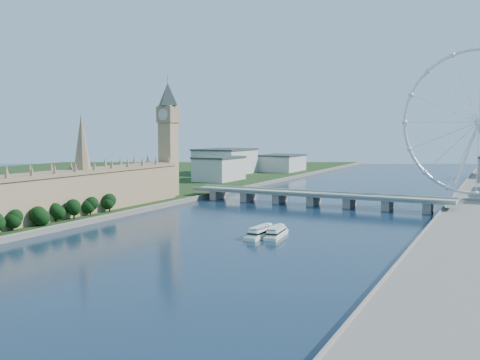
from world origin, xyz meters
The scene contains 8 objects.
ground centered at (0.00, 0.00, 0.00)m, with size 2000.00×2000.00×0.00m, color #192F46.
parliament_range centered at (-128.00, 170.00, 18.48)m, with size 24.00×200.00×70.00m.
big_ben centered at (-128.00, 278.00, 66.57)m, with size 20.02×20.02×110.00m.
westminster_bridge centered at (0.00, 300.00, 6.63)m, with size 220.00×22.00×9.50m.
london_eye centered at (119.98, 355.08, 67.52)m, with size 113.60×39.12×124.30m.
city_skyline centered at (39.22, 560.08, 16.96)m, with size 505.00×280.00×32.00m.
tour_boat_near centered at (17.07, 156.76, 0.00)m, with size 7.98×31.16×6.90m, color white, non-canonical shape.
tour_boat_far centered at (24.71, 160.86, 0.00)m, with size 7.54×29.53×6.52m, color silver, non-canonical shape.
Camera 1 is at (140.70, -118.08, 60.38)m, focal length 40.00 mm.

